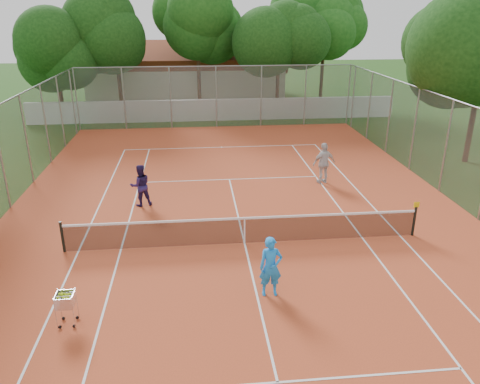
{
  "coord_description": "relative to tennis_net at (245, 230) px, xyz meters",
  "views": [
    {
      "loc": [
        -1.59,
        -14.05,
        7.43
      ],
      "look_at": [
        0.0,
        1.5,
        1.3
      ],
      "focal_mm": 35.0,
      "sensor_mm": 36.0,
      "label": 1
    }
  ],
  "objects": [
    {
      "name": "ground",
      "position": [
        0.0,
        0.0,
        -0.51
      ],
      "size": [
        120.0,
        120.0,
        0.0
      ],
      "primitive_type": "plane",
      "color": "#1A3C10",
      "rests_on": "ground"
    },
    {
      "name": "tennis_net",
      "position": [
        0.0,
        0.0,
        0.0
      ],
      "size": [
        11.88,
        0.1,
        0.98
      ],
      "primitive_type": "cube",
      "color": "black",
      "rests_on": "court_pad"
    },
    {
      "name": "boundary_wall",
      "position": [
        0.0,
        19.0,
        0.24
      ],
      "size": [
        26.0,
        0.3,
        1.5
      ],
      "primitive_type": "cube",
      "color": "silver",
      "rests_on": "ground"
    },
    {
      "name": "player_far_left",
      "position": [
        -3.77,
        3.71,
        0.36
      ],
      "size": [
        0.99,
        0.87,
        1.71
      ],
      "primitive_type": "imported",
      "rotation": [
        0.0,
        0.0,
        3.45
      ],
      "color": "#281A50",
      "rests_on": "court_pad"
    },
    {
      "name": "ball_hopper",
      "position": [
        -4.9,
        -3.9,
        -0.01
      ],
      "size": [
        0.56,
        0.56,
        0.96
      ],
      "primitive_type": "cube",
      "rotation": [
        0.0,
        0.0,
        -0.24
      ],
      "color": "silver",
      "rests_on": "court_pad"
    },
    {
      "name": "tropical_trees",
      "position": [
        0.0,
        22.0,
        4.49
      ],
      "size": [
        29.0,
        19.0,
        10.0
      ],
      "primitive_type": "cube",
      "color": "#0F340D",
      "rests_on": "ground"
    },
    {
      "name": "perimeter_fence",
      "position": [
        0.0,
        0.0,
        1.49
      ],
      "size": [
        18.0,
        34.0,
        4.0
      ],
      "primitive_type": "cube",
      "color": "slate",
      "rests_on": "ground"
    },
    {
      "name": "court_pad",
      "position": [
        0.0,
        0.0,
        -0.5
      ],
      "size": [
        18.0,
        34.0,
        0.02
      ],
      "primitive_type": "cube",
      "color": "#BD4924",
      "rests_on": "ground"
    },
    {
      "name": "clubhouse",
      "position": [
        -2.0,
        29.0,
        1.69
      ],
      "size": [
        16.4,
        9.0,
        4.4
      ],
      "primitive_type": "cube",
      "color": "beige",
      "rests_on": "ground"
    },
    {
      "name": "player_near",
      "position": [
        0.37,
        -3.1,
        0.37
      ],
      "size": [
        0.63,
        0.42,
        1.73
      ],
      "primitive_type": "imported",
      "rotation": [
        0.0,
        0.0,
        -0.0
      ],
      "color": "#1C8BF2",
      "rests_on": "court_pad"
    },
    {
      "name": "court_lines",
      "position": [
        0.0,
        0.0,
        -0.49
      ],
      "size": [
        10.98,
        23.78,
        0.01
      ],
      "primitive_type": "cube",
      "color": "white",
      "rests_on": "court_pad"
    },
    {
      "name": "player_far_right",
      "position": [
        4.21,
        5.53,
        0.45
      ],
      "size": [
        1.18,
        0.74,
        1.88
      ],
      "primitive_type": "imported",
      "rotation": [
        0.0,
        0.0,
        3.42
      ],
      "color": "silver",
      "rests_on": "court_pad"
    }
  ]
}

